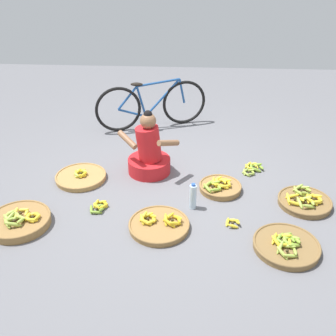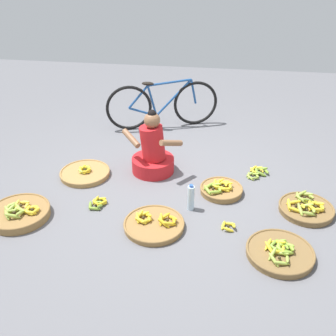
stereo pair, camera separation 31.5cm
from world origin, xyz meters
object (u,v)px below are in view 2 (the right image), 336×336
Objects in this scene: banana_basket_front_right at (154,224)px; banana_basket_back_right at (85,173)px; loose_bananas_near_bicycle at (257,172)px; loose_bananas_front_center at (98,203)px; banana_basket_back_left at (221,189)px; vendor_woman_front at (153,152)px; loose_bananas_near_vendor at (229,226)px; banana_basket_mid_right at (19,213)px; bicycle_leaning at (163,105)px; water_bottle at (191,198)px; banana_basket_back_center at (306,208)px; banana_basket_mid_left at (280,252)px.

banana_basket_back_right is at bearing 139.88° from banana_basket_front_right.
loose_bananas_front_center is (-1.73, -0.92, -0.00)m from loose_bananas_near_bicycle.
banana_basket_back_left reaches higher than loose_bananas_front_center.
loose_bananas_near_vendor is (0.95, -0.99, -0.23)m from vendor_woman_front.
loose_bananas_near_vendor is at bearing 3.78° from banana_basket_mid_right.
banana_basket_front_right is at bearing -82.71° from bicycle_leaning.
loose_bananas_front_center is 0.81× the size of water_bottle.
banana_basket_mid_left is at bearing -114.88° from banana_basket_back_center.
vendor_woman_front is 1.33× the size of banana_basket_back_right.
banana_basket_back_center is 2.31× the size of loose_bananas_front_center.
water_bottle is at bearing -130.56° from banana_basket_back_left.
banana_basket_mid_left is 0.80m from banana_basket_back_center.
banana_basket_mid_right reaches higher than loose_bananas_near_bicycle.
banana_basket_mid_left is 1.44m from loose_bananas_near_bicycle.
banana_basket_back_right is at bearing -163.91° from vendor_woman_front.
banana_basket_front_right is at bearing 1.90° from banana_basket_mid_right.
bicycle_leaning is at bearing 66.02° from banana_basket_back_right.
loose_bananas_front_center is at bearing -99.34° from bicycle_leaning.
banana_basket_front_right is 0.72m from loose_bananas_front_center.
loose_bananas_front_center is (-1.40, 0.19, 0.00)m from loose_bananas_near_vendor.
banana_basket_mid_right is at bearing -178.10° from banana_basket_front_right.
banana_basket_mid_right is 2.15m from loose_bananas_near_vendor.
water_bottle is (0.54, -0.73, -0.12)m from vendor_woman_front.
bicycle_leaning is 2.58m from loose_bananas_near_vendor.
banana_basket_front_right is 1.61m from loose_bananas_near_bicycle.
banana_basket_back_left is (1.65, -0.13, 0.01)m from banana_basket_back_right.
vendor_woman_front is 5.09× the size of loose_bananas_near_vendor.
banana_basket_back_left is 0.76× the size of banana_basket_mid_right.
banana_basket_back_center is 0.85m from loose_bananas_near_bicycle.
loose_bananas_near_bicycle is at bearing -41.74° from bicycle_leaning.
vendor_woman_front reaches higher than banana_basket_mid_right.
banana_basket_mid_left is 1.27× the size of banana_basket_back_left.
vendor_woman_front is at bearing 101.05° from banana_basket_front_right.
banana_basket_front_right is at bearing -131.67° from loose_bananas_near_bicycle.
bicycle_leaning reaches higher than loose_bananas_front_center.
banana_basket_mid_left reaches higher than loose_bananas_near_vendor.
banana_basket_mid_left is 1.06m from water_bottle.
water_bottle is (-0.31, -0.36, 0.10)m from banana_basket_back_left.
loose_bananas_near_bicycle is at bearing 48.33° from banana_basket_front_right.
banana_basket_front_right is at bearing -131.53° from banana_basket_back_left.
bicycle_leaning is at bearing 119.55° from banana_basket_mid_left.
banana_basket_back_right is at bearing 156.55° from loose_bananas_near_vendor.
bicycle_leaning reaches higher than banana_basket_back_center.
loose_bananas_near_bicycle is (1.28, 0.12, -0.23)m from vendor_woman_front.
vendor_woman_front is 3.27× the size of loose_bananas_front_center.
banana_basket_front_right is 1.33m from banana_basket_back_right.
banana_basket_mid_right is 2.77m from loose_bananas_near_bicycle.
bicycle_leaning is at bearing 107.15° from water_bottle.
loose_bananas_near_bicycle is at bearing 73.28° from loose_bananas_near_vendor.
water_bottle is (-0.41, 0.26, 0.12)m from loose_bananas_near_vendor.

